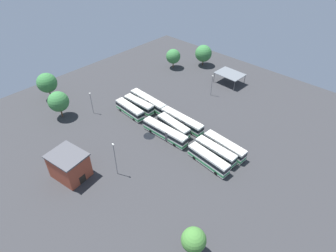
{
  "coord_description": "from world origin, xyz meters",
  "views": [
    {
      "loc": [
        -42.66,
        47.67,
        51.78
      ],
      "look_at": [
        1.54,
        0.73,
        1.52
      ],
      "focal_mm": 30.21,
      "sensor_mm": 36.0,
      "label": 1
    }
  ],
  "objects_px": {
    "bus_row1_slot1": "(173,126)",
    "bus_row2_slot0": "(148,101)",
    "bus_row1_slot0": "(182,121)",
    "tree_northeast": "(203,53)",
    "depot_building": "(69,165)",
    "tree_south_edge": "(58,102)",
    "bus_row0_slot2": "(208,159)",
    "bus_row0_slot0": "(225,146)",
    "lamp_post_mid_lot": "(212,85)",
    "lamp_post_far_corner": "(115,158)",
    "tree_northwest": "(173,56)",
    "tree_north_edge": "(47,83)",
    "maintenance_shelter": "(230,74)",
    "tree_east_edge": "(194,240)",
    "bus_row1_slot2": "(165,132)",
    "lamp_post_by_building": "(91,102)",
    "bus_row0_slot1": "(215,151)",
    "bus_row2_slot2": "(130,110)",
    "bus_row2_slot1": "(139,105)"
  },
  "relations": [
    {
      "from": "bus_row1_slot1",
      "to": "bus_row2_slot0",
      "type": "distance_m",
      "value": 15.3
    },
    {
      "from": "bus_row1_slot0",
      "to": "tree_northeast",
      "type": "xyz_separation_m",
      "value": [
        20.62,
        -36.71,
        3.28
      ]
    },
    {
      "from": "bus_row1_slot1",
      "to": "tree_northeast",
      "type": "height_order",
      "value": "tree_northeast"
    },
    {
      "from": "depot_building",
      "to": "tree_south_edge",
      "type": "xyz_separation_m",
      "value": [
        23.61,
        -11.21,
        2.14
      ]
    },
    {
      "from": "bus_row0_slot2",
      "to": "bus_row1_slot0",
      "type": "height_order",
      "value": "same"
    },
    {
      "from": "bus_row0_slot0",
      "to": "bus_row1_slot1",
      "type": "xyz_separation_m",
      "value": [
        15.61,
        2.87,
        -0.0
      ]
    },
    {
      "from": "bus_row0_slot0",
      "to": "tree_south_edge",
      "type": "bearing_deg",
      "value": 24.85
    },
    {
      "from": "bus_row2_slot0",
      "to": "lamp_post_mid_lot",
      "type": "xyz_separation_m",
      "value": [
        -10.79,
        -19.58,
        2.32
      ]
    },
    {
      "from": "bus_row2_slot0",
      "to": "depot_building",
      "type": "height_order",
      "value": "depot_building"
    },
    {
      "from": "lamp_post_far_corner",
      "to": "tree_northeast",
      "type": "bearing_deg",
      "value": -70.68
    },
    {
      "from": "tree_northwest",
      "to": "tree_north_edge",
      "type": "relative_size",
      "value": 0.83
    },
    {
      "from": "bus_row0_slot2",
      "to": "tree_northeast",
      "type": "height_order",
      "value": "tree_northeast"
    },
    {
      "from": "bus_row0_slot2",
      "to": "depot_building",
      "type": "height_order",
      "value": "depot_building"
    },
    {
      "from": "bus_row0_slot0",
      "to": "maintenance_shelter",
      "type": "distance_m",
      "value": 37.78
    },
    {
      "from": "bus_row1_slot0",
      "to": "depot_building",
      "type": "bearing_deg",
      "value": 78.63
    },
    {
      "from": "bus_row0_slot2",
      "to": "tree_east_edge",
      "type": "distance_m",
      "value": 24.16
    },
    {
      "from": "maintenance_shelter",
      "to": "tree_south_edge",
      "type": "height_order",
      "value": "tree_south_edge"
    },
    {
      "from": "bus_row1_slot2",
      "to": "tree_northwest",
      "type": "distance_m",
      "value": 44.12
    },
    {
      "from": "depot_building",
      "to": "tree_south_edge",
      "type": "distance_m",
      "value": 26.23
    },
    {
      "from": "lamp_post_by_building",
      "to": "tree_north_edge",
      "type": "relative_size",
      "value": 0.79
    },
    {
      "from": "lamp_post_by_building",
      "to": "bus_row0_slot1",
      "type": "bearing_deg",
      "value": -165.61
    },
    {
      "from": "bus_row0_slot2",
      "to": "bus_row1_slot2",
      "type": "bearing_deg",
      "value": -1.23
    },
    {
      "from": "depot_building",
      "to": "lamp_post_by_building",
      "type": "distance_m",
      "value": 26.21
    },
    {
      "from": "bus_row2_slot2",
      "to": "tree_northwest",
      "type": "relative_size",
      "value": 1.46
    },
    {
      "from": "lamp_post_by_building",
      "to": "tree_northwest",
      "type": "bearing_deg",
      "value": -85.51
    },
    {
      "from": "bus_row0_slot2",
      "to": "tree_northeast",
      "type": "distance_m",
      "value": 57.06
    },
    {
      "from": "bus_row0_slot2",
      "to": "bus_row2_slot2",
      "type": "distance_m",
      "value": 31.03
    },
    {
      "from": "tree_east_edge",
      "to": "tree_north_edge",
      "type": "bearing_deg",
      "value": -7.64
    },
    {
      "from": "bus_row2_slot0",
      "to": "tree_east_edge",
      "type": "xyz_separation_m",
      "value": [
        -42.2,
        28.72,
        2.99
      ]
    },
    {
      "from": "tree_north_edge",
      "to": "tree_northeast",
      "type": "relative_size",
      "value": 1.09
    },
    {
      "from": "tree_northeast",
      "to": "lamp_post_far_corner",
      "type": "bearing_deg",
      "value": 109.32
    },
    {
      "from": "bus_row2_slot0",
      "to": "lamp_post_by_building",
      "type": "relative_size",
      "value": 2.01
    },
    {
      "from": "bus_row2_slot0",
      "to": "bus_row0_slot0",
      "type": "bearing_deg",
      "value": 177.93
    },
    {
      "from": "lamp_post_far_corner",
      "to": "bus_row1_slot0",
      "type": "bearing_deg",
      "value": -87.6
    },
    {
      "from": "maintenance_shelter",
      "to": "lamp_post_by_building",
      "type": "height_order",
      "value": "lamp_post_by_building"
    },
    {
      "from": "bus_row1_slot2",
      "to": "lamp_post_far_corner",
      "type": "bearing_deg",
      "value": 93.24
    },
    {
      "from": "bus_row1_slot0",
      "to": "tree_northeast",
      "type": "relative_size",
      "value": 1.73
    },
    {
      "from": "bus_row1_slot0",
      "to": "lamp_post_far_corner",
      "type": "height_order",
      "value": "lamp_post_far_corner"
    },
    {
      "from": "bus_row0_slot0",
      "to": "depot_building",
      "type": "distance_m",
      "value": 39.24
    },
    {
      "from": "bus_row1_slot0",
      "to": "lamp_post_mid_lot",
      "type": "relative_size",
      "value": 1.95
    },
    {
      "from": "maintenance_shelter",
      "to": "tree_east_edge",
      "type": "xyz_separation_m",
      "value": [
        -31.65,
        59.73,
        1.08
      ]
    },
    {
      "from": "bus_row1_slot1",
      "to": "bus_row2_slot2",
      "type": "distance_m",
      "value": 15.89
    },
    {
      "from": "tree_north_edge",
      "to": "maintenance_shelter",
      "type": "bearing_deg",
      "value": -127.13
    },
    {
      "from": "bus_row2_slot0",
      "to": "lamp_post_by_building",
      "type": "distance_m",
      "value": 17.73
    },
    {
      "from": "bus_row1_slot1",
      "to": "bus_row2_slot0",
      "type": "relative_size",
      "value": 0.78
    },
    {
      "from": "maintenance_shelter",
      "to": "lamp_post_mid_lot",
      "type": "distance_m",
      "value": 11.43
    },
    {
      "from": "lamp_post_by_building",
      "to": "tree_south_edge",
      "type": "bearing_deg",
      "value": 54.57
    },
    {
      "from": "bus_row2_slot1",
      "to": "tree_northwest",
      "type": "bearing_deg",
      "value": -67.5
    },
    {
      "from": "bus_row2_slot1",
      "to": "tree_east_edge",
      "type": "bearing_deg",
      "value": 149.41
    },
    {
      "from": "tree_northwest",
      "to": "lamp_post_by_building",
      "type": "bearing_deg",
      "value": 94.49
    }
  ]
}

